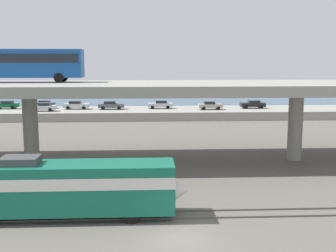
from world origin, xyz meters
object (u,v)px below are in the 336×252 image
Objects in this scene: train_locomotive at (72,186)px; parked_car_1 at (160,104)px; parked_car_2 at (210,105)px; parked_car_6 at (6,105)px; transit_bus_on_overpass at (24,62)px; parked_car_4 at (44,104)px; parked_car_5 at (76,105)px; parked_car_7 at (253,104)px; parked_car_3 at (44,107)px; parked_car_0 at (111,105)px.

train_locomotive is 52.39m from parked_car_1.
parked_car_2 is 37.27m from parked_car_6.
transit_bus_on_overpass is 37.87m from parked_car_1.
transit_bus_on_overpass is 2.93× the size of parked_car_4.
parked_car_5 is 32.51m from parked_car_7.
parked_car_5 is at bearing 166.63° from parked_car_4.
parked_car_1 and parked_car_4 have the same top height.
parked_car_3 is at bearing -150.31° from parked_car_5.
parked_car_3 is at bearing 151.89° from parked_car_6.
train_locomotive is at bearing 111.25° from parked_car_6.
parked_car_1 is at bearing 177.91° from parked_car_6.
parked_car_3 is 1.07× the size of parked_car_4.
parked_car_0 is 1.05× the size of parked_car_6.
parked_car_0 is 12.74m from parked_car_4.
parked_car_1 is 28.22m from parked_car_6.
transit_bus_on_overpass is (-7.58, 18.07, 7.96)m from train_locomotive.
parked_car_3 is (-5.32, 30.71, -7.89)m from transit_bus_on_overpass.
parked_car_2 is at bearing -178.22° from parked_car_3.
parked_car_5 is (-6.36, 0.63, -0.00)m from parked_car_0.
transit_bus_on_overpass reaches higher than parked_car_5.
train_locomotive is at bearing 104.63° from parked_car_4.
parked_car_7 is (26.15, 0.29, -0.00)m from parked_car_0.
transit_bus_on_overpass is 2.65× the size of parked_car_7.
parked_car_1 and parked_car_6 have the same top height.
parked_car_3 is at bearing 8.47° from parked_car_1.
train_locomotive reaches higher than parked_car_3.
parked_car_4 is 6.67m from parked_car_6.
parked_car_2 is (24.16, 31.62, -7.90)m from transit_bus_on_overpass.
parked_car_6 is 45.40m from parked_car_7.
parked_car_1 is 1.06× the size of parked_car_2.
parked_car_4 and parked_car_6 have the same top height.
parked_car_3 is 4.56m from parked_car_4.
parked_car_2 is 0.94× the size of parked_car_5.
transit_bus_on_overpass reaches higher than parked_car_1.
transit_bus_on_overpass is at bearing 45.82° from parked_car_7.
parked_car_7 is at bearing 178.16° from parked_car_6.
parked_car_5 is at bearing 175.15° from parked_car_2.
parked_car_0 is 6.39m from parked_car_5.
parked_car_2 is at bearing 166.51° from parked_car_1.
parked_car_4 is at bearing -77.41° from parked_car_3.
parked_car_7 is (8.24, 1.72, 0.00)m from parked_car_2.
parked_car_7 is (32.40, 33.34, -7.89)m from transit_bus_on_overpass.
parked_car_3 is at bearing 102.59° from parked_car_4.
parked_car_3 and parked_car_6 have the same top height.
parked_car_7 is (45.38, -1.46, 0.00)m from parked_car_6.
parked_car_0 and parked_car_2 have the same top height.
parked_car_1 is at bearing -1.42° from parked_car_7.
parked_car_2 and parked_car_4 have the same top height.
transit_bus_on_overpass is at bearing -127.38° from parked_car_2.
parked_car_2 is (16.58, 49.69, 0.07)m from train_locomotive.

